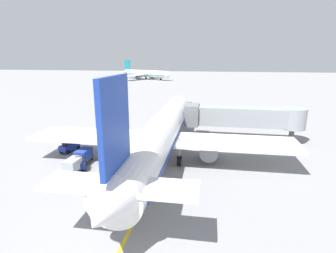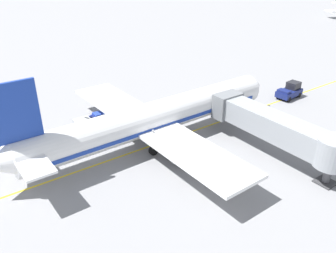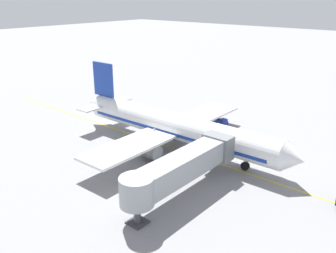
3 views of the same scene
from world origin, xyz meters
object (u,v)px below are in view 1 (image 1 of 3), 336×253
(pushback_tractor, at_px, (188,109))
(baggage_tug_lead, at_px, (70,146))
(baggage_cart_front, at_px, (84,155))
(jet_bridge, at_px, (243,117))
(distant_taxiing_airliner, at_px, (145,74))
(baggage_cart_second_in_train, at_px, (73,165))
(parked_airliner, at_px, (162,133))
(ground_crew_wing_walker, at_px, (151,133))
(baggage_tug_trailing, at_px, (80,162))
(baggage_tug_spare, at_px, (129,136))

(pushback_tractor, xyz_separation_m, baggage_tug_lead, (-12.43, -24.86, -0.39))
(baggage_tug_lead, bearing_deg, baggage_cart_front, -41.82)
(jet_bridge, height_order, distant_taxiing_airliner, distant_taxiing_airliner)
(pushback_tractor, distance_m, distant_taxiing_airliner, 92.93)
(baggage_cart_second_in_train, xyz_separation_m, distant_taxiing_airliner, (-23.65, 118.09, 2.08))
(pushback_tractor, bearing_deg, jet_bridge, -59.39)
(parked_airliner, height_order, baggage_cart_front, parked_airliner)
(baggage_cart_second_in_train, distance_m, ground_crew_wing_walker, 14.02)
(distant_taxiing_airliner, bearing_deg, jet_bridge, -68.00)
(pushback_tractor, height_order, baggage_cart_second_in_train, pushback_tractor)
(baggage_tug_lead, height_order, baggage_cart_second_in_train, baggage_tug_lead)
(jet_bridge, bearing_deg, ground_crew_wing_walker, -172.51)
(jet_bridge, height_order, baggage_tug_trailing, jet_bridge)
(pushback_tractor, bearing_deg, distant_taxiing_airliner, 110.28)
(pushback_tractor, relative_size, baggage_cart_second_in_train, 1.57)
(jet_bridge, height_order, baggage_tug_lead, jet_bridge)
(pushback_tractor, distance_m, ground_crew_wing_walker, 18.18)
(ground_crew_wing_walker, xyz_separation_m, distant_taxiing_airliner, (-28.61, 104.98, 2.07))
(ground_crew_wing_walker, bearing_deg, distant_taxiing_airliner, 105.24)
(parked_airliner, relative_size, ground_crew_wing_walker, 22.04)
(parked_airliner, xyz_separation_m, ground_crew_wing_walker, (-3.13, 7.38, -2.23))
(ground_crew_wing_walker, bearing_deg, baggage_tug_trailing, -113.17)
(jet_bridge, xyz_separation_m, distant_taxiing_airliner, (-41.73, 103.26, -0.43))
(baggage_cart_front, bearing_deg, baggage_tug_lead, 138.18)
(baggage_cart_second_in_train, bearing_deg, baggage_cart_front, 96.95)
(pushback_tractor, xyz_separation_m, baggage_tug_trailing, (-8.60, -29.54, -0.39))
(baggage_tug_lead, bearing_deg, baggage_cart_second_in_train, -57.38)
(pushback_tractor, xyz_separation_m, ground_crew_wing_walker, (-3.59, -17.82, -0.15))
(jet_bridge, bearing_deg, baggage_tug_lead, -158.25)
(pushback_tractor, relative_size, baggage_tug_lead, 1.67)
(jet_bridge, xyz_separation_m, baggage_tug_lead, (-21.96, -8.76, -2.75))
(baggage_tug_spare, bearing_deg, distant_taxiing_airliner, 103.58)
(baggage_tug_trailing, xyz_separation_m, baggage_cart_front, (-0.30, 1.51, 0.24))
(baggage_tug_spare, xyz_separation_m, ground_crew_wing_walker, (2.89, 1.47, 0.24))
(baggage_cart_second_in_train, distance_m, distant_taxiing_airliner, 120.45)
(baggage_tug_trailing, bearing_deg, baggage_cart_front, 101.13)
(baggage_tug_lead, height_order, ground_crew_wing_walker, ground_crew_wing_walker)
(baggage_cart_front, xyz_separation_m, distant_taxiing_airliner, (-23.30, 115.18, 2.08))
(baggage_tug_trailing, relative_size, ground_crew_wing_walker, 1.64)
(parked_airliner, distance_m, baggage_tug_lead, 12.24)
(parked_airliner, xyz_separation_m, baggage_cart_second_in_train, (-8.09, -5.73, -2.24))
(baggage_tug_trailing, xyz_separation_m, distant_taxiing_airliner, (-23.60, 116.69, 2.31))
(parked_airliner, xyz_separation_m, distant_taxiing_airliner, (-31.75, 112.36, -0.16))
(ground_crew_wing_walker, bearing_deg, baggage_tug_lead, -141.49)
(baggage_tug_trailing, bearing_deg, baggage_cart_second_in_train, -87.67)
(baggage_tug_trailing, xyz_separation_m, baggage_cart_second_in_train, (0.06, -1.40, 0.24))
(jet_bridge, xyz_separation_m, baggage_cart_second_in_train, (-18.07, -14.83, -2.51))
(baggage_tug_trailing, distance_m, ground_crew_wing_walker, 12.74)
(parked_airliner, relative_size, baggage_tug_trailing, 13.44)
(baggage_tug_trailing, xyz_separation_m, baggage_tug_spare, (2.12, 10.24, 0.00))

